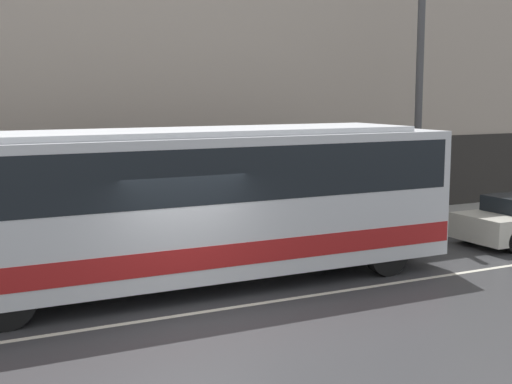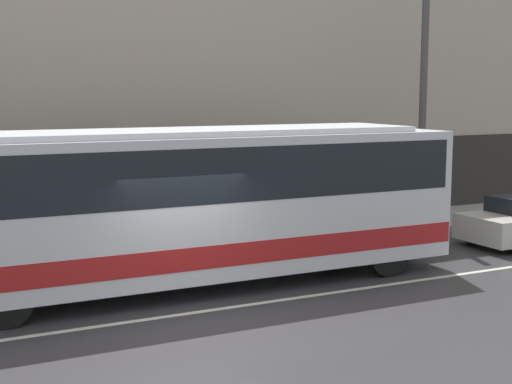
# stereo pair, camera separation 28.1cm
# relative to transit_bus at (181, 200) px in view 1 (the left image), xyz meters

# --- Properties ---
(ground_plane) EXTENTS (60.00, 60.00, 0.00)m
(ground_plane) POSITION_rel_transit_bus_xyz_m (-0.41, -1.77, -1.87)
(ground_plane) COLOR #38383A
(sidewalk) EXTENTS (60.00, 2.90, 0.16)m
(sidewalk) POSITION_rel_transit_bus_xyz_m (-0.41, 3.68, -1.78)
(sidewalk) COLOR #A09E99
(sidewalk) RESTS_ON ground_plane
(building_facade) EXTENTS (60.00, 0.35, 10.36)m
(building_facade) POSITION_rel_transit_bus_xyz_m (-0.41, 5.27, 3.13)
(building_facade) COLOR #B7A899
(building_facade) RESTS_ON ground_plane
(lane_stripe) EXTENTS (54.00, 0.14, 0.01)m
(lane_stripe) POSITION_rel_transit_bus_xyz_m (-0.41, -1.77, -1.86)
(lane_stripe) COLOR beige
(lane_stripe) RESTS_ON ground_plane
(transit_bus) EXTENTS (12.13, 2.61, 3.31)m
(transit_bus) POSITION_rel_transit_bus_xyz_m (0.00, 0.00, 0.00)
(transit_bus) COLOR silver
(transit_bus) RESTS_ON ground_plane
(utility_pole_near) EXTENTS (0.21, 0.21, 7.28)m
(utility_pole_near) POSITION_rel_transit_bus_xyz_m (8.52, 2.82, 1.94)
(utility_pole_near) COLOR #4C4C4F
(utility_pole_near) RESTS_ON sidewalk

